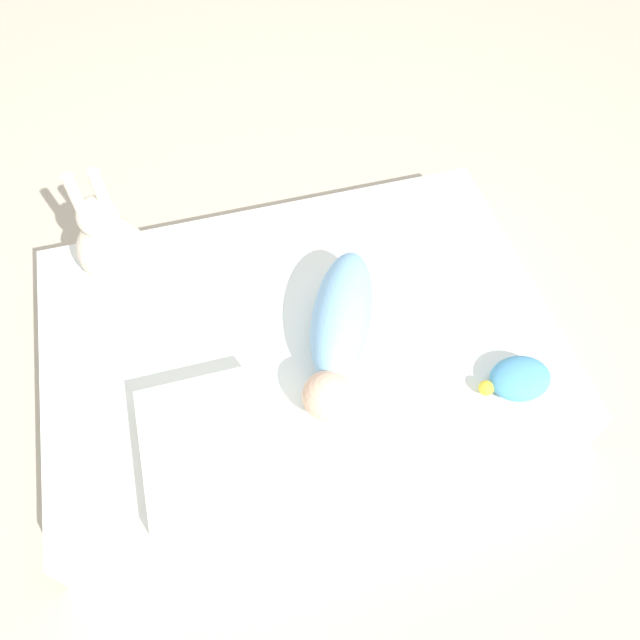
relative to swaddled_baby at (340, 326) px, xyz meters
The scene contains 6 objects.
ground_plane 0.28m from the swaddled_baby, 40.27° to the right, with size 12.00×12.00×0.00m, color #B2A893.
bed_mattress 0.21m from the swaddled_baby, 40.27° to the right, with size 1.39×0.95×0.17m.
swaddled_baby is the anchor object (origin of this frame).
pillow 0.46m from the swaddled_baby, 30.76° to the left, with size 0.29×0.37×0.08m.
bunny_plush 0.69m from the swaddled_baby, 36.95° to the right, with size 0.19×0.19×0.37m.
turtle_plush 0.47m from the swaddled_baby, 149.11° to the left, with size 0.19×0.13×0.07m.
Camera 1 is at (0.19, 0.93, 1.60)m, focal length 35.00 mm.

